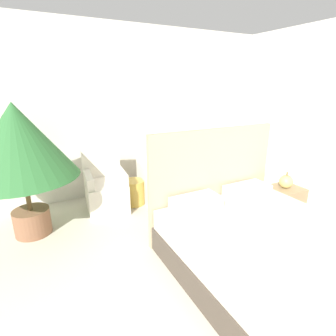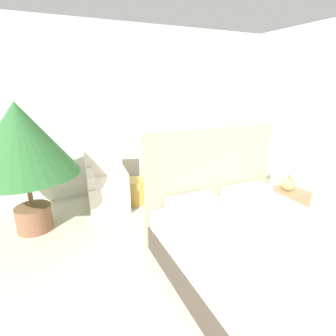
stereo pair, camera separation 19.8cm
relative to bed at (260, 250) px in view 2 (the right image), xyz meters
name	(u,v)px [view 2 (the right image)]	position (x,y,z in m)	size (l,w,h in m)	color
wall_back	(138,112)	(-0.32, 2.92, 1.15)	(10.00, 0.06, 2.90)	silver
bed	(260,250)	(0.00, 0.00, 0.00)	(1.83, 2.09, 1.42)	#4C4238
armchair_near_window_left	(108,190)	(-1.10, 2.25, 0.00)	(0.66, 0.71, 0.96)	silver
armchair_near_window_right	(160,182)	(-0.18, 2.25, 0.00)	(0.67, 0.73, 0.96)	silver
potted_palm	(21,143)	(-2.18, 1.99, 0.93)	(1.37, 1.37, 1.75)	brown
nightstand	(286,206)	(1.17, 0.72, -0.06)	(0.46, 0.42, 0.50)	#937A56
table_lamp	(291,168)	(1.15, 0.72, 0.53)	(0.36, 0.36, 0.50)	tan
side_table	(136,191)	(-0.64, 2.22, -0.09)	(0.35, 0.35, 0.42)	gold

